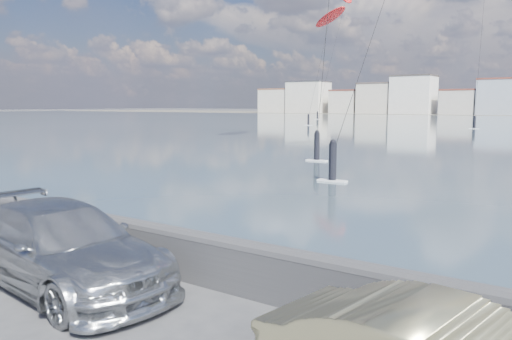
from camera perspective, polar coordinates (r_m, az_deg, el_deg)
The scene contains 4 objects.
ground at distance 9.11m, azimuth -20.66°, elevation -16.18°, with size 700.00×700.00×0.00m, color #333335.
seawall at distance 10.57m, azimuth -8.60°, elevation -9.10°, with size 400.00×0.36×1.08m.
car_silver at distance 10.65m, azimuth -21.31°, elevation -8.10°, with size 2.29×5.62×1.63m, color #A5A8AD.
kitesurfer_2 at distance 94.07m, azimuth 8.42°, elevation 16.74°, with size 9.23×10.60×20.68m.
Camera 1 is at (6.94, -4.68, 3.58)m, focal length 35.00 mm.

